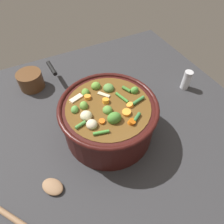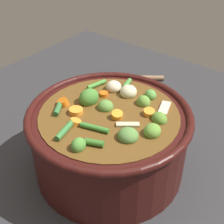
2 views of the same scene
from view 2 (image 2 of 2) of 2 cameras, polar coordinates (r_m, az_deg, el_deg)
The scene contains 3 objects.
ground_plane at distance 0.70m, azimuth -0.45°, elevation -9.59°, with size 1.10×1.10×0.00m, color #2D2D30.
cooking_pot at distance 0.65m, azimuth -0.46°, elevation -4.83°, with size 0.32×0.32×0.17m.
wooden_spoon at distance 0.94m, azimuth 3.45°, elevation 4.15°, with size 0.20×0.19×0.02m.
Camera 2 is at (0.39, 0.31, 0.50)m, focal length 52.05 mm.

